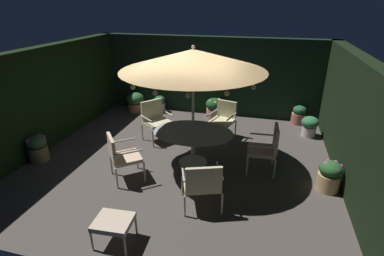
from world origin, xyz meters
name	(u,v)px	position (x,y,z in m)	size (l,w,h in m)	color
ground_plane	(182,158)	(0.00, 0.00, -0.01)	(7.11, 6.53, 0.02)	#47403A
hedge_backdrop_rear	(210,76)	(0.00, 3.12, 1.17)	(7.11, 0.30, 2.34)	black
hedge_backdrop_left	(46,97)	(-3.40, 0.00, 1.17)	(0.30, 6.53, 2.34)	black
hedge_backdrop_right	(357,125)	(3.40, 0.00, 1.17)	(0.30, 6.53, 2.34)	black
patio_dining_table	(193,137)	(0.29, -0.17, 0.62)	(1.71, 1.34, 0.76)	#B3AEA4
patio_umbrella	(193,60)	(0.29, -0.17, 2.26)	(2.86, 2.86, 2.54)	#BAB3AA
patio_chair_north	(121,154)	(-0.90, -1.14, 0.56)	(0.80, 0.80, 0.97)	#BAB2AA
patio_chair_northeast	(202,182)	(0.82, -1.62, 0.53)	(0.82, 0.79, 0.91)	#B4B0A4
patio_chair_east	(267,146)	(1.84, -0.08, 0.57)	(0.61, 0.64, 1.00)	#B6B6A8
patio_chair_southeast	(223,117)	(0.71, 1.32, 0.55)	(0.72, 0.76, 0.94)	#B8B2A7
patio_chair_south	(155,118)	(-0.93, 0.78, 0.59)	(0.83, 0.85, 1.01)	#B2B4A7
ottoman_footrest	(113,223)	(-0.24, -2.71, 0.36)	(0.56, 0.49, 0.41)	#BBADA5
potted_plant_right_near	(160,103)	(-1.55, 2.72, 0.28)	(0.35, 0.36, 0.52)	silver
potted_plant_right_far	(136,102)	(-2.32, 2.58, 0.31)	(0.55, 0.55, 0.60)	#A4694F
potted_plant_left_near	(214,107)	(0.23, 2.67, 0.32)	(0.52, 0.52, 0.60)	tan
potted_plant_back_center	(299,115)	(2.69, 2.81, 0.26)	(0.41, 0.41, 0.53)	#A6604B
potted_plant_front_corner	(329,175)	(3.00, -0.49, 0.31)	(0.42, 0.42, 0.60)	tan
potted_plant_left_far	(37,148)	(-3.07, -0.93, 0.31)	(0.42, 0.43, 0.60)	olive
potted_plant_back_right	(310,125)	(2.90, 1.97, 0.30)	(0.44, 0.44, 0.54)	beige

